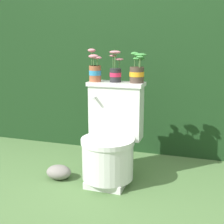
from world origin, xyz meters
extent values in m
plane|color=#4C703D|center=(0.00, 0.00, 0.00)|extent=(12.00, 12.00, 0.00)
cube|color=#193819|center=(0.00, 1.05, 0.80)|extent=(3.71, 0.61, 1.60)
cube|color=silver|center=(-0.09, 0.00, 0.03)|extent=(0.29, 0.30, 0.05)
cylinder|color=silver|center=(-0.09, 0.00, 0.19)|extent=(0.38, 0.38, 0.27)
cylinder|color=silver|center=(-0.09, 0.00, 0.34)|extent=(0.40, 0.40, 0.04)
cube|color=silver|center=(-0.09, 0.21, 0.51)|extent=(0.41, 0.16, 0.42)
cube|color=silver|center=(-0.09, 0.21, 0.74)|extent=(0.44, 0.18, 0.03)
cylinder|color=silver|center=(-0.24, 0.10, 0.64)|extent=(0.02, 0.05, 0.02)
cylinder|color=#9E5638|center=(-0.26, 0.19, 0.82)|extent=(0.09, 0.09, 0.12)
cylinder|color=#2D84BC|center=(-0.26, 0.19, 0.82)|extent=(0.09, 0.09, 0.04)
cylinder|color=#332319|center=(-0.26, 0.19, 0.87)|extent=(0.08, 0.08, 0.01)
cylinder|color=#4C753D|center=(-0.24, 0.18, 0.90)|extent=(0.01, 0.01, 0.05)
ellipsoid|color=#B26B75|center=(-0.24, 0.18, 0.94)|extent=(0.07, 0.05, 0.02)
cylinder|color=#4C753D|center=(-0.26, 0.17, 0.91)|extent=(0.01, 0.01, 0.06)
ellipsoid|color=#B26B75|center=(-0.26, 0.17, 0.95)|extent=(0.08, 0.06, 0.03)
cylinder|color=#4C753D|center=(-0.29, 0.19, 0.93)|extent=(0.01, 0.01, 0.11)
ellipsoid|color=#B26B75|center=(-0.29, 0.19, 0.99)|extent=(0.06, 0.04, 0.03)
cylinder|color=#262628|center=(-0.10, 0.21, 0.81)|extent=(0.09, 0.09, 0.10)
cylinder|color=#D1234C|center=(-0.10, 0.21, 0.81)|extent=(0.09, 0.09, 0.03)
cylinder|color=#332319|center=(-0.10, 0.21, 0.85)|extent=(0.08, 0.08, 0.01)
cylinder|color=#4C753D|center=(-0.08, 0.23, 0.89)|extent=(0.01, 0.01, 0.06)
ellipsoid|color=#B26B75|center=(-0.08, 0.23, 0.93)|extent=(0.07, 0.05, 0.02)
cylinder|color=#4C753D|center=(-0.12, 0.23, 0.90)|extent=(0.01, 0.01, 0.09)
ellipsoid|color=#B26B75|center=(-0.12, 0.23, 0.95)|extent=(0.06, 0.04, 0.02)
cylinder|color=#4C753D|center=(-0.10, 0.20, 0.92)|extent=(0.01, 0.01, 0.12)
ellipsoid|color=#B26B75|center=(-0.10, 0.20, 0.98)|extent=(0.09, 0.06, 0.02)
cylinder|color=#47382D|center=(0.07, 0.22, 0.81)|extent=(0.11, 0.11, 0.12)
cylinder|color=orange|center=(0.07, 0.22, 0.82)|extent=(0.11, 0.11, 0.04)
cylinder|color=#332319|center=(0.07, 0.22, 0.87)|extent=(0.10, 0.10, 0.01)
cylinder|color=#4C753D|center=(0.09, 0.22, 0.91)|extent=(0.01, 0.01, 0.08)
ellipsoid|color=#387F38|center=(0.09, 0.22, 0.96)|extent=(0.09, 0.07, 0.02)
cylinder|color=#4C753D|center=(0.10, 0.19, 0.91)|extent=(0.01, 0.01, 0.07)
ellipsoid|color=#387F38|center=(0.10, 0.19, 0.95)|extent=(0.05, 0.04, 0.02)
cylinder|color=#4C753D|center=(0.05, 0.23, 0.92)|extent=(0.01, 0.01, 0.09)
ellipsoid|color=#387F38|center=(0.05, 0.23, 0.97)|extent=(0.06, 0.04, 0.03)
cylinder|color=#4C753D|center=(0.08, 0.24, 0.90)|extent=(0.01, 0.01, 0.05)
ellipsoid|color=#387F38|center=(0.08, 0.24, 0.93)|extent=(0.09, 0.07, 0.03)
ellipsoid|color=gray|center=(-0.49, -0.04, 0.05)|extent=(0.20, 0.16, 0.11)
camera|label=1|loc=(0.61, -2.08, 1.07)|focal=50.00mm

